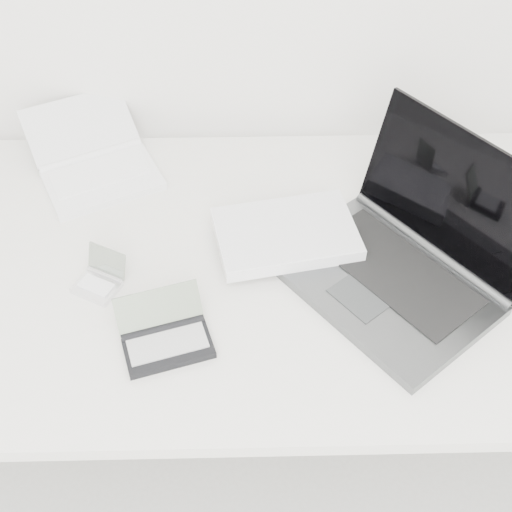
{
  "coord_description": "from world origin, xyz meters",
  "views": [
    {
      "loc": [
        -0.05,
        0.6,
        1.76
      ],
      "look_at": [
        -0.03,
        1.51,
        0.79
      ],
      "focal_mm": 50.0,
      "sensor_mm": 36.0,
      "label": 1
    }
  ],
  "objects_px": {
    "desk": "(270,277)",
    "laptop_large": "(368,251)",
    "palmtop_charcoal": "(166,338)",
    "netbook_open_white": "(96,164)"
  },
  "relations": [
    {
      "from": "desk",
      "to": "laptop_large",
      "type": "bearing_deg",
      "value": -4.84
    },
    {
      "from": "desk",
      "to": "palmtop_charcoal",
      "type": "bearing_deg",
      "value": -135.05
    },
    {
      "from": "desk",
      "to": "palmtop_charcoal",
      "type": "distance_m",
      "value": 0.28
    },
    {
      "from": "desk",
      "to": "netbook_open_white",
      "type": "relative_size",
      "value": 4.33
    },
    {
      "from": "netbook_open_white",
      "to": "palmtop_charcoal",
      "type": "xyz_separation_m",
      "value": [
        0.18,
        -0.47,
        -0.0
      ]
    },
    {
      "from": "desk",
      "to": "laptop_large",
      "type": "xyz_separation_m",
      "value": [
        0.19,
        -0.02,
        0.09
      ]
    },
    {
      "from": "laptop_large",
      "to": "palmtop_charcoal",
      "type": "relative_size",
      "value": 3.32
    },
    {
      "from": "palmtop_charcoal",
      "to": "laptop_large",
      "type": "bearing_deg",
      "value": 8.36
    },
    {
      "from": "desk",
      "to": "palmtop_charcoal",
      "type": "relative_size",
      "value": 8.72
    },
    {
      "from": "laptop_large",
      "to": "netbook_open_white",
      "type": "height_order",
      "value": "laptop_large"
    }
  ]
}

